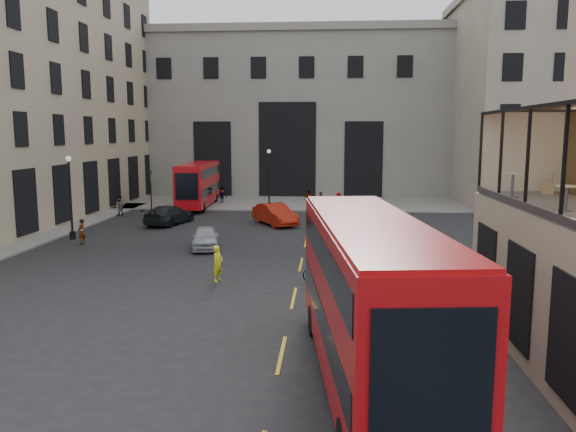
# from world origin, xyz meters

# --- Properties ---
(ground) EXTENTS (140.00, 140.00, 0.00)m
(ground) POSITION_xyz_m (0.00, 0.00, 0.00)
(ground) COLOR black
(ground) RESTS_ON ground
(host_frontage) EXTENTS (3.00, 11.00, 4.50)m
(host_frontage) POSITION_xyz_m (6.50, 0.00, 2.25)
(host_frontage) COLOR tan
(host_frontage) RESTS_ON ground
(gateway) EXTENTS (35.00, 10.60, 18.00)m
(gateway) POSITION_xyz_m (-5.00, 47.99, 9.39)
(gateway) COLOR gray
(gateway) RESTS_ON ground
(building_right) EXTENTS (16.60, 18.60, 20.00)m
(building_right) POSITION_xyz_m (20.00, 39.97, 10.39)
(building_right) COLOR #A89F87
(building_right) RESTS_ON ground
(pavement_far) EXTENTS (40.00, 12.00, 0.12)m
(pavement_far) POSITION_xyz_m (-6.00, 38.00, 0.06)
(pavement_far) COLOR slate
(pavement_far) RESTS_ON ground
(traffic_light_near) EXTENTS (0.16, 0.20, 3.80)m
(traffic_light_near) POSITION_xyz_m (-1.00, 12.00, 2.42)
(traffic_light_near) COLOR black
(traffic_light_near) RESTS_ON ground
(traffic_light_far) EXTENTS (0.16, 0.20, 3.80)m
(traffic_light_far) POSITION_xyz_m (-15.00, 28.00, 2.42)
(traffic_light_far) COLOR black
(traffic_light_far) RESTS_ON ground
(street_lamp_a) EXTENTS (0.36, 0.36, 5.33)m
(street_lamp_a) POSITION_xyz_m (-17.00, 18.00, 2.39)
(street_lamp_a) COLOR black
(street_lamp_a) RESTS_ON ground
(street_lamp_b) EXTENTS (0.36, 0.36, 5.33)m
(street_lamp_b) POSITION_xyz_m (-6.00, 34.00, 2.39)
(street_lamp_b) COLOR black
(street_lamp_b) RESTS_ON ground
(bus_near) EXTENTS (3.83, 11.49, 4.50)m
(bus_near) POSITION_xyz_m (0.50, -1.71, 2.53)
(bus_near) COLOR #A60B0F
(bus_near) RESTS_ON ground
(bus_far) EXTENTS (2.76, 10.27, 4.06)m
(bus_far) POSITION_xyz_m (-12.54, 34.20, 2.28)
(bus_far) COLOR #B90C13
(bus_far) RESTS_ON ground
(car_a) EXTENTS (2.26, 4.06, 1.31)m
(car_a) POSITION_xyz_m (-7.84, 15.70, 0.65)
(car_a) COLOR #A8ACB1
(car_a) RESTS_ON ground
(car_b) EXTENTS (3.93, 4.94, 1.57)m
(car_b) POSITION_xyz_m (-4.56, 24.67, 0.79)
(car_b) COLOR #991909
(car_b) RESTS_ON ground
(car_c) EXTENTS (3.22, 5.31, 1.44)m
(car_c) POSITION_xyz_m (-12.47, 24.34, 0.72)
(car_c) COLOR black
(car_c) RESTS_ON ground
(bicycle) EXTENTS (1.89, 1.10, 0.94)m
(bicycle) POSITION_xyz_m (-0.89, 8.81, 0.47)
(bicycle) COLOR gray
(bicycle) RESTS_ON ground
(cyclist) EXTENTS (0.61, 0.72, 1.67)m
(cyclist) POSITION_xyz_m (-5.63, 8.40, 0.84)
(cyclist) COLOR yellow
(cyclist) RESTS_ON ground
(pedestrian_a) EXTENTS (0.94, 0.80, 1.68)m
(pedestrian_a) POSITION_xyz_m (-17.64, 28.09, 0.84)
(pedestrian_a) COLOR gray
(pedestrian_a) RESTS_ON ground
(pedestrian_b) EXTENTS (1.18, 1.14, 1.61)m
(pedestrian_b) POSITION_xyz_m (-10.86, 36.91, 0.81)
(pedestrian_b) COLOR gray
(pedestrian_b) RESTS_ON ground
(pedestrian_c) EXTENTS (0.99, 0.83, 1.59)m
(pedestrian_c) POSITION_xyz_m (-2.43, 34.71, 0.79)
(pedestrian_c) COLOR gray
(pedestrian_c) RESTS_ON ground
(pedestrian_d) EXTENTS (0.81, 0.99, 1.74)m
(pedestrian_d) POSITION_xyz_m (0.26, 31.41, 0.87)
(pedestrian_d) COLOR gray
(pedestrian_d) RESTS_ON ground
(pedestrian_e) EXTENTS (0.42, 0.60, 1.58)m
(pedestrian_e) POSITION_xyz_m (-15.62, 16.30, 0.79)
(pedestrian_e) COLOR gray
(pedestrian_e) RESTS_ON ground
(cafe_table_mid) EXTENTS (0.57, 0.57, 0.71)m
(cafe_table_mid) POSITION_xyz_m (5.95, -0.44, 5.07)
(cafe_table_mid) COLOR silver
(cafe_table_mid) RESTS_ON cafe_floor
(cafe_table_far) EXTENTS (0.65, 0.65, 0.82)m
(cafe_table_far) POSITION_xyz_m (5.57, 2.97, 5.14)
(cafe_table_far) COLOR beige
(cafe_table_far) RESTS_ON cafe_floor
(cafe_chair_d) EXTENTS (0.47, 0.47, 0.78)m
(cafe_chair_d) POSITION_xyz_m (7.14, 4.06, 4.84)
(cafe_chair_d) COLOR tan
(cafe_chair_d) RESTS_ON cafe_floor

